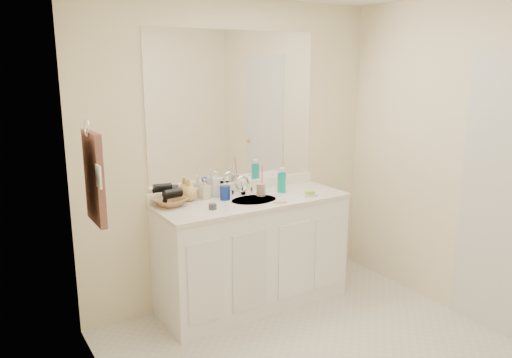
{
  "coord_description": "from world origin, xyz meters",
  "views": [
    {
      "loc": [
        -1.95,
        -2.16,
        1.91
      ],
      "look_at": [
        0.0,
        0.97,
        1.05
      ],
      "focal_mm": 35.0,
      "sensor_mm": 36.0,
      "label": 1
    }
  ],
  "objects": [
    {
      "name": "sink_basin",
      "position": [
        0.0,
        1.0,
        0.87
      ],
      "size": [
        0.37,
        0.37,
        0.02
      ],
      "primitive_type": "cylinder",
      "color": "beige",
      "rests_on": "countertop"
    },
    {
      "name": "backsplash",
      "position": [
        0.0,
        1.29,
        0.92
      ],
      "size": [
        1.52,
        0.03,
        0.08
      ],
      "primitive_type": "cube",
      "color": "white",
      "rests_on": "countertop"
    },
    {
      "name": "soap_bottle_white",
      "position": [
        -0.2,
        1.25,
        0.98
      ],
      "size": [
        0.08,
        0.08,
        0.2
      ],
      "primitive_type": "imported",
      "rotation": [
        0.0,
        0.0,
        0.06
      ],
      "color": "white",
      "rests_on": "countertop"
    },
    {
      "name": "dark_jar",
      "position": [
        -0.39,
        0.94,
        0.9
      ],
      "size": [
        0.08,
        0.08,
        0.04
      ],
      "primitive_type": "cylinder",
      "rotation": [
        0.0,
        0.0,
        0.36
      ],
      "color": "#3A3940",
      "rests_on": "countertop"
    },
    {
      "name": "wall_left",
      "position": [
        -1.3,
        0.0,
        1.2
      ],
      "size": [
        0.02,
        2.6,
        2.4
      ],
      "primitive_type": "cube",
      "color": "#FBEEC5",
      "rests_on": "floor"
    },
    {
      "name": "green_soap",
      "position": [
        0.44,
        0.87,
        0.9
      ],
      "size": [
        0.07,
        0.06,
        0.02
      ],
      "primitive_type": "cube",
      "rotation": [
        0.0,
        0.0,
        -0.08
      ],
      "color": "#A2C931",
      "rests_on": "soap_dish"
    },
    {
      "name": "orange_comb",
      "position": [
        0.12,
        0.82,
        0.88
      ],
      "size": [
        0.11,
        0.05,
        0.0
      ],
      "primitive_type": "cube",
      "rotation": [
        0.0,
        0.0,
        -0.25
      ],
      "color": "orange",
      "rests_on": "countertop"
    },
    {
      "name": "soap_bottle_cream",
      "position": [
        -0.31,
        1.23,
        0.96
      ],
      "size": [
        0.08,
        0.08,
        0.16
      ],
      "primitive_type": "imported",
      "rotation": [
        0.0,
        0.0,
        0.14
      ],
      "color": "beige",
      "rests_on": "countertop"
    },
    {
      "name": "wall_back",
      "position": [
        0.0,
        1.3,
        1.2
      ],
      "size": [
        2.6,
        0.02,
        2.4
      ],
      "primitive_type": "cube",
      "color": "#FBEEC5",
      "rests_on": "floor"
    },
    {
      "name": "towel_ring",
      "position": [
        -1.27,
        0.77,
        1.55
      ],
      "size": [
        0.01,
        0.11,
        0.11
      ],
      "primitive_type": "torus",
      "rotation": [
        0.0,
        1.57,
        0.0
      ],
      "color": "silver",
      "rests_on": "wall_left"
    },
    {
      "name": "wicker_basket",
      "position": [
        -0.61,
        1.19,
        0.91
      ],
      "size": [
        0.29,
        0.29,
        0.06
      ],
      "primitive_type": "imported",
      "rotation": [
        0.0,
        0.0,
        0.26
      ],
      "color": "olive",
      "rests_on": "countertop"
    },
    {
      "name": "switch_plate",
      "position": [
        -1.27,
        0.57,
        1.3
      ],
      "size": [
        0.01,
        0.08,
        0.13
      ],
      "primitive_type": "cube",
      "color": "white",
      "rests_on": "wall_left"
    },
    {
      "name": "faucet",
      "position": [
        0.0,
        1.18,
        0.94
      ],
      "size": [
        0.02,
        0.02,
        0.11
      ],
      "primitive_type": "cylinder",
      "color": "silver",
      "rests_on": "countertop"
    },
    {
      "name": "hair_dryer",
      "position": [
        -0.59,
        1.19,
        0.97
      ],
      "size": [
        0.15,
        0.09,
        0.07
      ],
      "primitive_type": "cylinder",
      "rotation": [
        0.0,
        1.57,
        0.18
      ],
      "color": "black",
      "rests_on": "wicker_basket"
    },
    {
      "name": "tan_cup",
      "position": [
        0.11,
        1.08,
        0.93
      ],
      "size": [
        0.08,
        0.08,
        0.1
      ],
      "primitive_type": "cylinder",
      "rotation": [
        0.0,
        0.0,
        0.05
      ],
      "color": "tan",
      "rests_on": "countertop"
    },
    {
      "name": "toothbrush",
      "position": [
        0.12,
        1.08,
        1.03
      ],
      "size": [
        0.02,
        0.04,
        0.2
      ],
      "primitive_type": "cylinder",
      "rotation": [
        0.14,
        0.0,
        -0.4
      ],
      "color": "#EB3DA4",
      "rests_on": "tan_cup"
    },
    {
      "name": "vanity_cabinet",
      "position": [
        0.0,
        1.02,
        0.42
      ],
      "size": [
        1.5,
        0.55,
        0.85
      ],
      "primitive_type": "cube",
      "color": "white",
      "rests_on": "floor"
    },
    {
      "name": "mirror",
      "position": [
        0.0,
        1.29,
        1.56
      ],
      "size": [
        1.48,
        0.01,
        1.2
      ],
      "primitive_type": "cube",
      "color": "white",
      "rests_on": "wall_back"
    },
    {
      "name": "hand_towel",
      "position": [
        -1.25,
        0.77,
        1.25
      ],
      "size": [
        0.04,
        0.32,
        0.55
      ],
      "primitive_type": "cube",
      "color": "brown",
      "rests_on": "towel_ring"
    },
    {
      "name": "soap_dish",
      "position": [
        0.44,
        0.87,
        0.89
      ],
      "size": [
        0.13,
        0.12,
        0.01
      ],
      "primitive_type": "cube",
      "rotation": [
        0.0,
        0.0,
        -0.32
      ],
      "color": "silver",
      "rests_on": "countertop"
    },
    {
      "name": "wall_right",
      "position": [
        1.3,
        0.0,
        1.2
      ],
      "size": [
        0.02,
        2.6,
        2.4
      ],
      "primitive_type": "cube",
      "color": "#FBEEC5",
      "rests_on": "floor"
    },
    {
      "name": "blue_mug",
      "position": [
        -0.19,
        1.13,
        0.93
      ],
      "size": [
        0.1,
        0.1,
        0.11
      ],
      "primitive_type": "cylinder",
      "rotation": [
        0.0,
        0.0,
        0.27
      ],
      "color": "navy",
      "rests_on": "countertop"
    },
    {
      "name": "soap_bottle_yellow",
      "position": [
        -0.44,
        1.25,
        0.96
      ],
      "size": [
        0.14,
        0.14,
        0.16
      ],
      "primitive_type": "imported",
      "rotation": [
        0.0,
        0.0,
        0.14
      ],
      "color": "tan",
      "rests_on": "countertop"
    },
    {
      "name": "mouthwash_bottle",
      "position": [
        0.31,
        1.08,
        0.96
      ],
      "size": [
        0.07,
        0.07,
        0.16
      ],
      "primitive_type": "cylinder",
      "rotation": [
        0.0,
        0.0,
        0.07
      ],
      "color": "#0EAA97",
      "rests_on": "countertop"
    },
    {
      "name": "countertop",
      "position": [
        0.0,
        1.02,
        0.86
      ],
      "size": [
        1.52,
        0.57,
        0.03
      ],
      "primitive_type": "cube",
      "color": "silver",
      "rests_on": "vanity_cabinet"
    }
  ]
}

